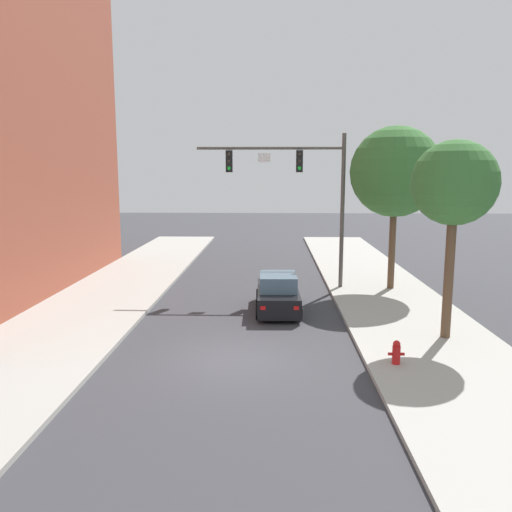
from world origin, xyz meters
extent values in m
plane|color=#38383D|center=(0.00, 0.00, 0.00)|extent=(120.00, 120.00, 0.00)
cube|color=#A8A59E|center=(-6.50, 0.00, 0.07)|extent=(5.00, 60.00, 0.15)
cube|color=#A8A59E|center=(6.50, 0.00, 0.07)|extent=(5.00, 60.00, 0.15)
cylinder|color=#514C47|center=(4.60, 9.86, 3.90)|extent=(0.20, 0.20, 7.50)
cylinder|color=#514C47|center=(1.05, 9.86, 6.95)|extent=(7.09, 0.14, 0.14)
cube|color=black|center=(2.47, 9.86, 6.33)|extent=(0.32, 0.28, 1.05)
sphere|color=#2D2823|center=(2.47, 9.71, 6.66)|extent=(0.18, 0.18, 0.18)
sphere|color=#2D2823|center=(2.47, 9.71, 6.33)|extent=(0.18, 0.18, 0.18)
sphere|color=green|center=(2.47, 9.71, 6.00)|extent=(0.18, 0.18, 0.18)
cube|color=black|center=(-0.93, 9.86, 6.33)|extent=(0.32, 0.28, 1.05)
sphere|color=#2D2823|center=(-0.93, 9.71, 6.66)|extent=(0.18, 0.18, 0.18)
sphere|color=#2D2823|center=(-0.93, 9.71, 6.33)|extent=(0.18, 0.18, 0.18)
sphere|color=green|center=(-0.93, 9.71, 6.00)|extent=(0.18, 0.18, 0.18)
cube|color=white|center=(0.77, 9.84, 6.50)|extent=(0.60, 0.03, 0.44)
cube|color=black|center=(1.42, 5.76, 0.56)|extent=(1.80, 4.24, 0.80)
cube|color=slate|center=(1.42, 5.61, 1.28)|extent=(1.55, 2.03, 0.64)
cylinder|color=black|center=(0.58, 7.04, 0.32)|extent=(0.23, 0.64, 0.64)
cylinder|color=black|center=(2.20, 7.08, 0.32)|extent=(0.23, 0.64, 0.64)
cylinder|color=black|center=(0.64, 4.44, 0.32)|extent=(0.23, 0.64, 0.64)
cylinder|color=black|center=(2.26, 4.47, 0.32)|extent=(0.23, 0.64, 0.64)
cube|color=red|center=(0.83, 3.62, 0.68)|extent=(0.20, 0.04, 0.14)
cube|color=red|center=(2.10, 3.65, 0.68)|extent=(0.20, 0.04, 0.14)
cylinder|color=red|center=(4.86, -0.63, 0.43)|extent=(0.24, 0.24, 0.55)
sphere|color=red|center=(4.86, -0.63, 0.76)|extent=(0.22, 0.22, 0.22)
cylinder|color=red|center=(4.68, -0.63, 0.45)|extent=(0.12, 0.09, 0.09)
cylinder|color=red|center=(5.04, -0.63, 0.45)|extent=(0.12, 0.09, 0.09)
cylinder|color=brown|center=(7.18, 1.98, 2.26)|extent=(0.32, 0.32, 4.23)
sphere|color=#387033|center=(7.18, 1.98, 5.44)|extent=(2.82, 2.82, 2.82)
cylinder|color=brown|center=(7.03, 9.60, 2.18)|extent=(0.32, 0.32, 4.06)
sphere|color=#387033|center=(7.03, 9.60, 5.83)|extent=(4.32, 4.32, 4.32)
camera|label=1|loc=(1.16, -15.14, 5.73)|focal=35.67mm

